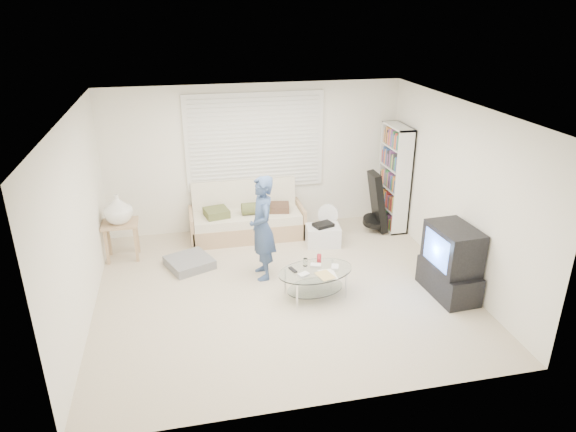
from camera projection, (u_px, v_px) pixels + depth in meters
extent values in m
plane|color=#B5A48D|center=(282.00, 290.00, 7.14)|extent=(5.00, 5.00, 0.00)
cube|color=white|center=(255.00, 158.00, 8.68)|extent=(5.00, 0.02, 2.50)
cube|color=white|center=(331.00, 296.00, 4.63)|extent=(5.00, 0.02, 2.50)
cube|color=white|center=(78.00, 222.00, 6.17)|extent=(0.02, 4.50, 2.50)
cube|color=white|center=(457.00, 192.00, 7.14)|extent=(0.02, 4.50, 2.50)
cube|color=white|center=(281.00, 110.00, 6.17)|extent=(5.00, 4.50, 0.02)
cube|color=white|center=(255.00, 141.00, 8.54)|extent=(2.32, 0.06, 1.62)
cube|color=black|center=(255.00, 142.00, 8.53)|extent=(2.20, 0.01, 1.50)
cube|color=silver|center=(255.00, 142.00, 8.50)|extent=(2.16, 0.04, 1.50)
cube|color=silver|center=(255.00, 142.00, 8.52)|extent=(2.32, 0.08, 1.62)
cube|color=tan|center=(247.00, 229.00, 8.69)|extent=(1.84, 0.74, 0.29)
cube|color=#F1E6CA|center=(247.00, 217.00, 8.58)|extent=(1.76, 0.68, 0.15)
cube|color=#F1E6CA|center=(244.00, 195.00, 8.76)|extent=(1.76, 0.20, 0.56)
cube|color=tan|center=(192.00, 227.00, 8.47)|extent=(0.06, 0.74, 0.51)
cube|color=tan|center=(300.00, 218.00, 8.82)|extent=(0.06, 0.74, 0.51)
cube|color=brown|center=(216.00, 213.00, 8.41)|extent=(0.44, 0.44, 0.13)
cylinder|color=brown|center=(255.00, 208.00, 8.49)|extent=(0.46, 0.20, 0.20)
cube|color=#4C3526|center=(279.00, 207.00, 8.64)|extent=(0.38, 0.38, 0.11)
cube|color=slate|center=(189.00, 262.00, 7.73)|extent=(0.80, 0.80, 0.14)
cube|color=tan|center=(120.00, 224.00, 7.79)|extent=(0.53, 0.43, 0.04)
cube|color=tan|center=(107.00, 247.00, 7.72)|extent=(0.04, 0.04, 0.58)
cube|color=tan|center=(136.00, 244.00, 7.81)|extent=(0.04, 0.04, 0.58)
cube|color=tan|center=(109.00, 238.00, 8.01)|extent=(0.04, 0.04, 0.58)
cube|color=tan|center=(137.00, 236.00, 8.09)|extent=(0.04, 0.04, 0.58)
imported|color=white|center=(118.00, 209.00, 7.70)|extent=(0.43, 0.43, 0.45)
cube|color=white|center=(394.00, 178.00, 8.80)|extent=(0.29, 0.76, 1.82)
cube|color=black|center=(377.00, 202.00, 8.73)|extent=(0.31, 0.38, 1.06)
cylinder|color=black|center=(374.00, 221.00, 8.86)|extent=(0.38, 0.39, 0.17)
cylinder|color=white|center=(326.00, 235.00, 8.79)|extent=(0.23, 0.23, 0.03)
cylinder|color=white|center=(327.00, 227.00, 8.73)|extent=(0.03, 0.03, 0.30)
cylinder|color=white|center=(327.00, 214.00, 8.64)|extent=(0.36, 0.23, 0.35)
cylinder|color=white|center=(327.00, 214.00, 8.64)|extent=(0.10, 0.08, 0.09)
cube|color=white|center=(323.00, 235.00, 8.40)|extent=(0.59, 0.44, 0.33)
cube|color=black|center=(323.00, 225.00, 8.32)|extent=(0.36, 0.30, 0.05)
cube|color=black|center=(448.00, 280.00, 6.98)|extent=(0.54, 0.94, 0.40)
cube|color=black|center=(453.00, 248.00, 6.79)|extent=(0.55, 0.79, 0.58)
cube|color=#5182FC|center=(437.00, 250.00, 6.73)|extent=(0.06, 0.58, 0.44)
ellipsoid|color=silver|center=(316.00, 271.00, 6.85)|extent=(1.14, 0.84, 0.02)
ellipsoid|color=silver|center=(315.00, 288.00, 6.96)|extent=(0.87, 0.64, 0.01)
cylinder|color=silver|center=(297.00, 297.00, 6.63)|extent=(0.03, 0.03, 0.36)
cylinder|color=silver|center=(346.00, 286.00, 6.88)|extent=(0.03, 0.03, 0.36)
cylinder|color=silver|center=(285.00, 282.00, 6.98)|extent=(0.03, 0.03, 0.36)
cylinder|color=silver|center=(332.00, 272.00, 7.24)|extent=(0.03, 0.03, 0.36)
cube|color=white|center=(304.00, 275.00, 6.70)|extent=(0.17, 0.15, 0.04)
cube|color=white|center=(316.00, 265.00, 6.94)|extent=(0.17, 0.14, 0.04)
cube|color=white|center=(335.00, 267.00, 6.90)|extent=(0.14, 0.17, 0.04)
cylinder|color=silver|center=(305.00, 262.00, 6.95)|extent=(0.06, 0.06, 0.11)
cylinder|color=red|center=(319.00, 258.00, 7.04)|extent=(0.06, 0.06, 0.12)
cube|color=black|center=(293.00, 270.00, 6.84)|extent=(0.10, 0.17, 0.02)
cube|color=white|center=(328.00, 275.00, 6.74)|extent=(0.22, 0.29, 0.01)
cube|color=tan|center=(325.00, 275.00, 6.70)|extent=(0.25, 0.30, 0.01)
imported|color=#314971|center=(262.00, 228.00, 7.21)|extent=(0.39, 0.57, 1.52)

